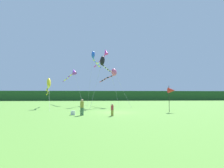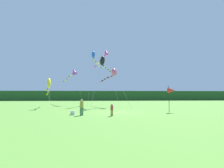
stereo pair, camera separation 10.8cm
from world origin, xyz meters
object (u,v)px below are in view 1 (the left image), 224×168
at_px(person_adult, 82,106).
at_px(banner_flag_pole, 172,91).
at_px(kite_rainbow, 113,73).
at_px(kite_blue, 94,57).
at_px(kite_magenta, 104,55).
at_px(kite_black, 103,62).
at_px(kite_yellow, 48,85).
at_px(cooler_box, 73,113).
at_px(kite_purple, 73,72).
at_px(person_child, 112,109).

distance_m(person_adult, banner_flag_pole, 11.51).
height_order(person_adult, kite_rainbow, kite_rainbow).
height_order(kite_rainbow, kite_blue, kite_blue).
xyz_separation_m(kite_rainbow, kite_blue, (-3.61, 4.16, 3.89)).
distance_m(person_adult, kite_magenta, 18.19).
bearing_deg(person_adult, kite_black, 77.78).
height_order(kite_yellow, kite_blue, kite_blue).
xyz_separation_m(cooler_box, kite_rainbow, (5.37, 12.68, 5.93)).
distance_m(kite_yellow, kite_blue, 11.85).
bearing_deg(kite_yellow, banner_flag_pole, -22.91).
distance_m(cooler_box, kite_rainbow, 15.00).
height_order(person_adult, kite_purple, kite_purple).
height_order(banner_flag_pole, kite_yellow, kite_yellow).
relative_size(cooler_box, kite_yellow, 0.04).
bearing_deg(person_adult, cooler_box, 150.29).
distance_m(person_child, banner_flag_pole, 8.93).
distance_m(banner_flag_pole, kite_yellow, 18.83).
distance_m(person_adult, kite_purple, 21.31).
bearing_deg(kite_blue, person_adult, -92.49).
xyz_separation_m(banner_flag_pole, kite_black, (-8.52, 8.43, 5.18)).
bearing_deg(kite_yellow, kite_magenta, 29.78).
bearing_deg(kite_purple, person_adult, -79.06).
xyz_separation_m(banner_flag_pole, kite_rainbow, (-6.62, 10.30, 3.46)).
distance_m(kite_black, kite_blue, 6.63).
bearing_deg(kite_rainbow, kite_purple, 140.53).
height_order(kite_rainbow, kite_yellow, kite_rainbow).
bearing_deg(kite_black, kite_magenta, 85.52).
bearing_deg(person_child, banner_flag_pole, 25.43).
bearing_deg(kite_black, kite_rainbow, 44.46).
height_order(person_child, kite_rainbow, kite_rainbow).
bearing_deg(kite_blue, kite_rainbow, -49.05).
bearing_deg(kite_purple, kite_rainbow, -39.47).
distance_m(kite_purple, kite_blue, 6.11).
bearing_deg(cooler_box, kite_rainbow, 67.04).
relative_size(person_child, banner_flag_pole, 0.38).
distance_m(person_adult, kite_yellow, 12.39).
relative_size(person_adult, kite_black, 0.19).
relative_size(person_adult, cooler_box, 3.88).
bearing_deg(kite_yellow, person_child, -49.47).
relative_size(kite_magenta, kite_purple, 1.19).
distance_m(kite_rainbow, kite_yellow, 11.35).
height_order(kite_yellow, kite_purple, kite_purple).
relative_size(kite_black, kite_purple, 0.96).
xyz_separation_m(kite_black, kite_purple, (-6.34, 8.66, -0.83)).
xyz_separation_m(banner_flag_pole, kite_purple, (-14.86, 17.09, 4.35)).
height_order(person_child, kite_black, kite_black).
height_order(kite_purple, kite_blue, kite_blue).
relative_size(cooler_box, kite_purple, 0.05).
bearing_deg(banner_flag_pole, cooler_box, -168.74).
bearing_deg(kite_rainbow, kite_yellow, -164.44).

